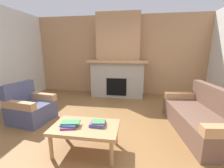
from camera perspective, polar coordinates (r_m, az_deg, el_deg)
The scene contains 8 objects.
ground at distance 2.98m, azimuth -4.08°, elevation -18.68°, with size 9.00×9.00×0.00m, color brown.
wall_back_wood_panel at distance 5.51m, azimuth 2.75°, elevation 10.64°, with size 6.00×0.12×2.70m, color tan.
fireplace at distance 5.14m, azimuth 2.27°, elevation 8.42°, with size 1.90×0.82×2.70m.
couch at distance 3.42m, azimuth 30.81°, elevation -10.84°, with size 1.05×1.89×0.85m.
armchair at distance 3.85m, azimuth -28.41°, elevation -7.92°, with size 0.86×0.86×0.85m.
coffee_table at distance 2.43m, azimuth -9.96°, elevation -16.33°, with size 1.00×0.60×0.43m.
book_stack_near_edge at distance 2.42m, azimuth -15.71°, elevation -14.36°, with size 0.29×0.25×0.07m.
book_stack_center at distance 2.39m, azimuth -5.33°, elevation -14.45°, with size 0.24×0.23×0.07m.
Camera 1 is at (0.59, -2.47, 1.55)m, focal length 24.35 mm.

